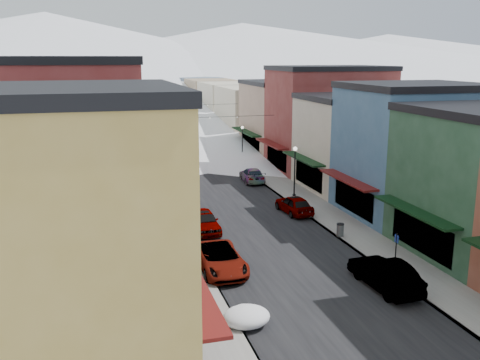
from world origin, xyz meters
TOP-DOWN VIEW (x-y plane):
  - road at (0.00, 60.00)m, footprint 10.00×160.00m
  - sidewalk_left at (-6.60, 60.00)m, footprint 3.20×160.00m
  - sidewalk_right at (6.60, 60.00)m, footprint 3.20×160.00m
  - curb_left at (-5.05, 60.00)m, footprint 0.10×160.00m
  - curb_right at (5.05, 60.00)m, footprint 0.10×160.00m
  - bldg_l_yellow at (-13.19, 4.00)m, footprint 11.30×8.70m
  - bldg_l_cream at (-13.19, 12.50)m, footprint 11.30×8.20m
  - bldg_l_brick_near at (-13.69, 20.50)m, footprint 12.30×8.20m
  - bldg_l_grayblue at (-13.19, 29.00)m, footprint 11.30×9.20m
  - bldg_l_brick_far at (-14.19, 38.00)m, footprint 13.30×9.20m
  - bldg_l_tan at (-13.19, 48.00)m, footprint 11.30×11.20m
  - bldg_r_blue at (13.19, 21.00)m, footprint 11.30×9.20m
  - bldg_r_cream at (13.69, 30.00)m, footprint 12.30×9.20m
  - bldg_r_brick_far at (14.19, 39.00)m, footprint 13.30×9.20m
  - bldg_r_tan at (13.19, 49.00)m, footprint 11.30×11.20m
  - distant_blocks at (0.00, 83.00)m, footprint 34.00×55.00m
  - mountain_ridge at (-19.47, 277.18)m, footprint 670.00×340.00m
  - overhead_cables at (0.00, 47.50)m, footprint 16.40×15.04m
  - car_white_suv at (-4.30, 13.57)m, footprint 2.55×5.48m
  - car_silver_sedan at (-3.69, 21.12)m, footprint 1.93×4.63m
  - car_dark_hatch at (-4.30, 26.76)m, footprint 1.94×4.50m
  - car_silver_wagon at (-4.30, 48.70)m, footprint 2.38×5.30m
  - car_green_sedan at (3.83, 8.77)m, footprint 2.04×5.21m
  - car_gray_suv at (4.30, 23.63)m, footprint 2.14×4.57m
  - car_black_sedan at (4.30, 35.34)m, footprint 2.39×5.02m
  - car_lane_silver at (-1.48, 54.78)m, footprint 1.80×4.05m
  - car_lane_white at (1.36, 60.11)m, footprint 2.46×5.30m
  - parking_sign at (5.20, 9.99)m, footprint 0.07×0.35m
  - trash_can at (5.20, 17.05)m, footprint 0.53×0.53m
  - streetlamp_near at (6.20, 28.46)m, footprint 0.37×0.37m
  - streetlamp_far at (6.37, 46.31)m, footprint 0.34×0.34m
  - snow_pile_near at (-4.67, 6.83)m, footprint 2.26×2.59m
  - snow_pile_mid at (-4.58, 32.04)m, footprint 2.30×2.61m
  - snow_pile_far at (-4.48, 34.76)m, footprint 2.45×2.71m

SIDE VIEW (x-z plane):
  - road at x=0.00m, z-range 0.00..0.01m
  - sidewalk_left at x=-6.60m, z-range 0.00..0.15m
  - sidewalk_right at x=6.60m, z-range 0.00..0.15m
  - curb_left at x=-5.05m, z-range 0.00..0.15m
  - curb_right at x=5.05m, z-range 0.00..0.15m
  - snow_pile_near at x=-4.67m, z-range -0.02..0.94m
  - snow_pile_mid at x=-4.58m, z-range -0.02..0.95m
  - snow_pile_far at x=-4.48m, z-range -0.02..1.01m
  - trash_can at x=5.20m, z-range 0.16..1.06m
  - car_lane_silver at x=-1.48m, z-range 0.00..1.35m
  - car_black_sedan at x=4.30m, z-range 0.00..1.41m
  - car_dark_hatch at x=-4.30m, z-range 0.00..1.44m
  - car_lane_white at x=1.36m, z-range 0.00..1.47m
  - car_silver_wagon at x=-4.30m, z-range 0.00..1.51m
  - car_gray_suv at x=4.30m, z-range 0.00..1.51m
  - car_white_suv at x=-4.30m, z-range 0.00..1.52m
  - car_silver_sedan at x=-3.69m, z-range 0.00..1.57m
  - car_green_sedan at x=3.83m, z-range 0.00..1.69m
  - parking_sign at x=5.20m, z-range 0.36..2.89m
  - streetlamp_far at x=6.37m, z-range 0.69..4.83m
  - streetlamp_near at x=6.20m, z-range 0.74..5.23m
  - distant_blocks at x=0.00m, z-range 0.00..8.00m
  - bldg_r_cream at x=13.69m, z-range 0.01..9.01m
  - bldg_l_grayblue at x=-13.19m, z-range 0.01..9.01m
  - bldg_r_tan at x=13.19m, z-range 0.01..9.51m
  - bldg_l_cream at x=-13.19m, z-range 0.01..9.51m
  - bldg_l_tan at x=-13.19m, z-range 0.01..10.01m
  - bldg_r_blue at x=13.19m, z-range 0.01..10.51m
  - bldg_l_brick_far at x=-14.19m, z-range 0.01..11.01m
  - bldg_r_brick_far at x=14.19m, z-range 0.01..11.51m
  - bldg_l_yellow at x=-13.19m, z-range 0.01..11.51m
  - overhead_cables at x=0.00m, z-range 6.18..6.22m
  - bldg_l_brick_near at x=-13.69m, z-range 0.01..12.51m
  - mountain_ridge at x=-19.47m, z-range -2.64..31.36m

